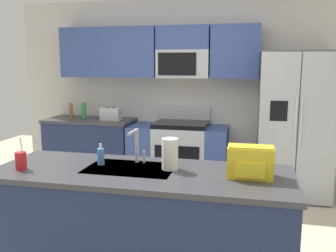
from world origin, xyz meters
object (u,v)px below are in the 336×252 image
(refrigerator, at_px, (294,125))
(sink_faucet, at_px, (136,143))
(soap_dispenser, at_px, (101,156))
(paper_towel_roll, at_px, (170,154))
(pepper_mill, at_px, (71,110))
(range_oven, at_px, (178,154))
(backpack, at_px, (250,161))
(toaster, at_px, (111,114))
(bottle_green, at_px, (84,111))
(drink_cup_red, at_px, (21,161))

(refrigerator, height_order, sink_faucet, refrigerator)
(soap_dispenser, bearing_deg, paper_towel_roll, -0.42)
(pepper_mill, height_order, sink_faucet, sink_faucet)
(sink_faucet, height_order, soap_dispenser, sink_faucet)
(range_oven, relative_size, backpack, 4.25)
(backpack, bearing_deg, range_oven, 112.94)
(toaster, xyz_separation_m, pepper_mill, (-0.64, 0.05, 0.02))
(toaster, relative_size, backpack, 0.88)
(bottle_green, bearing_deg, refrigerator, -2.01)
(refrigerator, xyz_separation_m, paper_towel_roll, (-1.13, -2.18, 0.09))
(refrigerator, bearing_deg, soap_dispenser, -127.99)
(toaster, height_order, sink_faucet, sink_faucet)
(toaster, bearing_deg, pepper_mill, 175.55)
(refrigerator, relative_size, drink_cup_red, 7.28)
(bottle_green, height_order, paper_towel_roll, paper_towel_roll)
(toaster, distance_m, backpack, 2.99)
(refrigerator, bearing_deg, paper_towel_roll, -117.45)
(toaster, bearing_deg, soap_dispenser, -70.20)
(bottle_green, height_order, backpack, backpack)
(pepper_mill, height_order, drink_cup_red, drink_cup_red)
(toaster, xyz_separation_m, sink_faucet, (1.05, -2.09, 0.08))
(sink_faucet, height_order, backpack, sink_faucet)
(soap_dispenser, relative_size, backpack, 0.53)
(backpack, bearing_deg, toaster, 130.83)
(drink_cup_red, relative_size, backpack, 0.79)
(soap_dispenser, bearing_deg, refrigerator, 52.01)
(drink_cup_red, bearing_deg, paper_towel_roll, 13.03)
(pepper_mill, bearing_deg, bottle_green, 10.41)
(sink_faucet, bearing_deg, bottle_green, 124.80)
(soap_dispenser, xyz_separation_m, paper_towel_roll, (0.57, -0.00, 0.05))
(range_oven, height_order, bottle_green, bottle_green)
(range_oven, relative_size, refrigerator, 0.74)
(toaster, distance_m, bottle_green, 0.47)
(refrigerator, xyz_separation_m, toaster, (-2.49, 0.02, 0.07))
(drink_cup_red, relative_size, soap_dispenser, 1.49)
(toaster, height_order, bottle_green, bottle_green)
(range_oven, xyz_separation_m, drink_cup_red, (-0.72, -2.51, 0.53))
(range_oven, distance_m, sink_faucet, 2.23)
(range_oven, distance_m, pepper_mill, 1.71)
(drink_cup_red, relative_size, paper_towel_roll, 1.06)
(bottle_green, distance_m, soap_dispenser, 2.60)
(refrigerator, bearing_deg, toaster, 179.55)
(bottle_green, distance_m, sink_faucet, 2.65)
(range_oven, bearing_deg, bottle_green, 178.74)
(soap_dispenser, xyz_separation_m, backpack, (1.16, -0.07, 0.05))
(bottle_green, distance_m, paper_towel_roll, 2.91)
(paper_towel_roll, bearing_deg, bottle_green, 128.47)
(sink_faucet, distance_m, paper_towel_roll, 0.32)
(drink_cup_red, bearing_deg, range_oven, 73.88)
(refrigerator, height_order, soap_dispenser, refrigerator)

